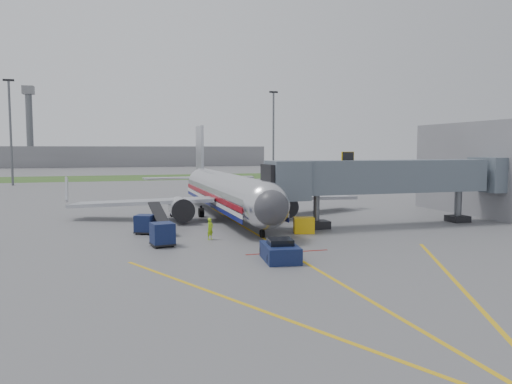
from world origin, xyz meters
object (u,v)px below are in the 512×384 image
object	(u,v)px
pushback_tug	(280,251)
airliner	(226,191)
ramp_worker	(210,229)
belt_loader	(161,226)

from	to	relation	value
pushback_tug	airliner	bearing A→B (deg)	86.48
airliner	ramp_worker	bearing A→B (deg)	-108.00
airliner	ramp_worker	world-z (taller)	airliner
belt_loader	ramp_worker	distance (m)	5.31
pushback_tug	belt_loader	size ratio (longest dim) A/B	0.71
airliner	ramp_worker	distance (m)	13.74
airliner	ramp_worker	size ratio (longest dim) A/B	20.75
belt_loader	airliner	bearing A→B (deg)	49.36
airliner	belt_loader	world-z (taller)	airliner
airliner	belt_loader	xyz separation A→B (m)	(-7.70, -8.98, -2.04)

